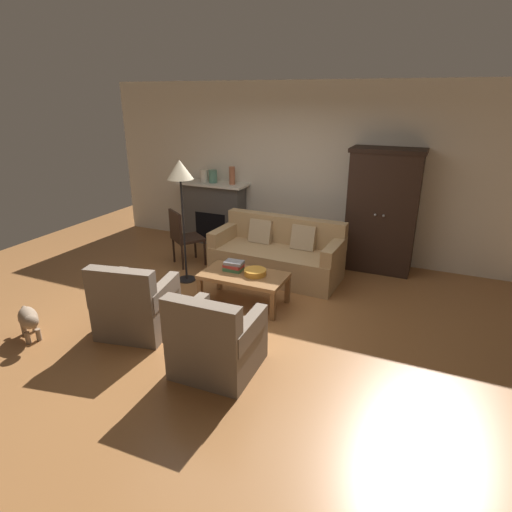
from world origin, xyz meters
TOP-DOWN VIEW (x-y plane):
  - ground_plane at (0.00, 0.00)m, footprint 9.60×9.60m
  - back_wall at (0.00, 2.55)m, footprint 7.20×0.10m
  - fireplace at (-1.55, 2.30)m, footprint 1.26×0.48m
  - armoire at (1.40, 2.22)m, footprint 1.06×0.57m
  - couch at (0.06, 1.33)m, footprint 1.95×0.92m
  - coffee_table at (0.00, 0.28)m, footprint 1.10×0.60m
  - fruit_bowl at (0.15, 0.31)m, footprint 0.29×0.29m
  - book_stack at (-0.17, 0.33)m, footprint 0.26×0.19m
  - mantel_vase_cream at (-1.73, 2.28)m, footprint 0.15×0.15m
  - mantel_vase_jade at (-1.55, 2.28)m, footprint 0.15×0.15m
  - mantel_vase_terracotta at (-1.17, 2.28)m, footprint 0.10×0.10m
  - armchair_near_left at (-0.83, -0.86)m, footprint 0.90×0.90m
  - armchair_near_right at (0.38, -1.15)m, footprint 0.80×0.79m
  - side_chair_wooden at (-1.47, 1.12)m, footprint 0.61×0.61m
  - floor_lamp at (-1.10, 0.60)m, footprint 0.36×0.36m
  - dog at (-1.82, -1.48)m, footprint 0.51×0.38m

SIDE VIEW (x-z plane):
  - ground_plane at x=0.00m, z-range 0.00..0.00m
  - dog at x=-1.82m, z-range 0.05..0.44m
  - armchair_near_left at x=-0.83m, z-range -0.12..0.76m
  - armchair_near_right at x=0.38m, z-range -0.12..0.76m
  - couch at x=0.06m, z-range -0.11..0.75m
  - coffee_table at x=0.00m, z-range 0.16..0.58m
  - fruit_bowl at x=0.15m, z-range 0.42..0.49m
  - book_stack at x=-0.17m, z-range 0.42..0.55m
  - side_chair_wooden at x=-1.47m, z-range 0.06..0.96m
  - fireplace at x=-1.55m, z-range 0.01..1.13m
  - armoire at x=1.40m, z-range 0.00..1.87m
  - mantel_vase_cream at x=-1.73m, z-range 1.12..1.33m
  - mantel_vase_jade at x=-1.55m, z-range 1.12..1.34m
  - mantel_vase_terracotta at x=-1.17m, z-range 1.12..1.43m
  - back_wall at x=0.00m, z-range 0.00..2.80m
  - floor_lamp at x=-1.10m, z-range 0.65..2.42m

